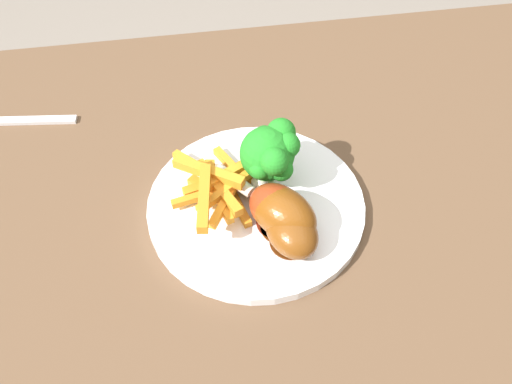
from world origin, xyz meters
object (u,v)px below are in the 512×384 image
(dinner_plate, at_px, (256,207))
(chicken_drumstick_extra, at_px, (289,228))
(carrot_fries_pile, at_px, (218,185))
(chicken_drumstick_near, at_px, (274,207))
(broccoli_floret_front, at_px, (271,153))
(dining_table, at_px, (262,270))
(chicken_drumstick_far, at_px, (281,211))
(fork, at_px, (2,121))

(dinner_plate, xyz_separation_m, chicken_drumstick_extra, (0.03, -0.05, 0.03))
(carrot_fries_pile, height_order, chicken_drumstick_near, chicken_drumstick_near)
(broccoli_floret_front, relative_size, carrot_fries_pile, 0.53)
(dining_table, xyz_separation_m, chicken_drumstick_extra, (0.02, -0.04, 0.15))
(dinner_plate, relative_size, chicken_drumstick_far, 2.06)
(dining_table, height_order, chicken_drumstick_extra, chicken_drumstick_extra)
(chicken_drumstick_far, relative_size, fork, 0.62)
(dinner_plate, xyz_separation_m, chicken_drumstick_far, (0.02, -0.03, 0.03))
(broccoli_floret_front, distance_m, chicken_drumstick_near, 0.06)
(broccoli_floret_front, distance_m, fork, 0.37)
(dining_table, bearing_deg, chicken_drumstick_near, -60.75)
(chicken_drumstick_near, bearing_deg, chicken_drumstick_extra, -66.81)
(chicken_drumstick_near, relative_size, fork, 0.59)
(dining_table, relative_size, chicken_drumstick_far, 9.90)
(dining_table, height_order, fork, fork)
(dining_table, height_order, carrot_fries_pile, carrot_fries_pile)
(broccoli_floret_front, xyz_separation_m, chicken_drumstick_far, (0.00, -0.06, -0.02))
(dinner_plate, distance_m, chicken_drumstick_far, 0.05)
(dinner_plate, xyz_separation_m, broccoli_floret_front, (0.02, 0.03, 0.06))
(dinner_plate, bearing_deg, carrot_fries_pile, 157.55)
(dining_table, bearing_deg, chicken_drumstick_far, -58.73)
(chicken_drumstick_extra, bearing_deg, broccoli_floret_front, 94.12)
(carrot_fries_pile, xyz_separation_m, fork, (-0.26, 0.18, -0.03))
(dinner_plate, bearing_deg, chicken_drumstick_near, -59.86)
(chicken_drumstick_far, bearing_deg, fork, 144.99)
(carrot_fries_pile, bearing_deg, fork, 146.19)
(carrot_fries_pile, distance_m, fork, 0.32)
(dinner_plate, height_order, chicken_drumstick_extra, chicken_drumstick_extra)
(chicken_drumstick_extra, bearing_deg, chicken_drumstick_near, 113.19)
(chicken_drumstick_near, distance_m, chicken_drumstick_far, 0.01)
(dinner_plate, distance_m, fork, 0.36)
(dinner_plate, xyz_separation_m, carrot_fries_pile, (-0.04, 0.02, 0.03))
(chicken_drumstick_extra, relative_size, fork, 0.64)
(carrot_fries_pile, height_order, fork, carrot_fries_pile)
(fork, bearing_deg, chicken_drumstick_extra, 150.23)
(chicken_drumstick_far, xyz_separation_m, fork, (-0.32, 0.23, -0.03))
(broccoli_floret_front, distance_m, carrot_fries_pile, 0.07)
(chicken_drumstick_near, distance_m, chicken_drumstick_extra, 0.03)
(broccoli_floret_front, relative_size, fork, 0.41)
(chicken_drumstick_near, height_order, chicken_drumstick_extra, chicken_drumstick_near)
(dinner_plate, relative_size, chicken_drumstick_extra, 2.00)
(dining_table, bearing_deg, carrot_fries_pile, 149.93)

